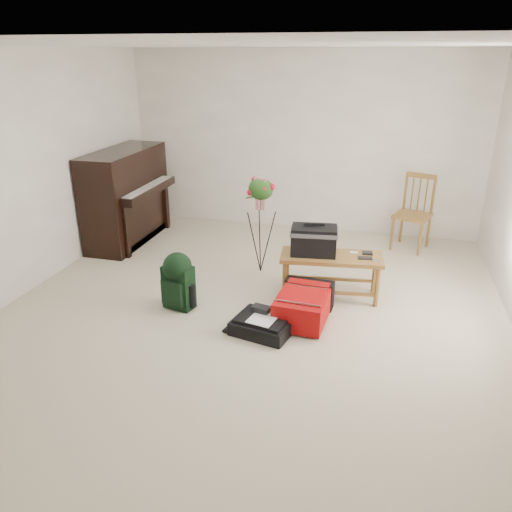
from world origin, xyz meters
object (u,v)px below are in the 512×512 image
(black_duffel, at_px, (263,324))
(piano, at_px, (127,198))
(green_backpack, at_px, (178,278))
(red_suitcase, at_px, (304,303))
(bench, at_px, (320,245))
(flower_stand, at_px, (261,226))
(dining_chair, at_px, (413,213))

(black_duffel, bearing_deg, piano, 153.04)
(green_backpack, bearing_deg, red_suitcase, 19.07)
(bench, distance_m, red_suitcase, 0.68)
(red_suitcase, height_order, black_duffel, red_suitcase)
(red_suitcase, bearing_deg, flower_stand, 129.05)
(piano, relative_size, red_suitcase, 2.08)
(bench, relative_size, red_suitcase, 1.52)
(bench, distance_m, green_backpack, 1.51)
(piano, relative_size, black_duffel, 2.46)
(dining_chair, relative_size, black_duffel, 1.61)
(dining_chair, bearing_deg, black_duffel, -98.47)
(piano, distance_m, flower_stand, 2.10)
(bench, bearing_deg, green_backpack, -160.19)
(red_suitcase, xyz_separation_m, flower_stand, (-0.70, 0.98, 0.41))
(red_suitcase, bearing_deg, dining_chair, 68.62)
(bench, bearing_deg, black_duffel, -119.23)
(green_backpack, bearing_deg, piano, 143.95)
(bench, height_order, dining_chair, dining_chair)
(piano, bearing_deg, black_duffel, -39.01)
(dining_chair, relative_size, red_suitcase, 1.36)
(black_duffel, bearing_deg, green_backpack, 177.14)
(dining_chair, relative_size, green_backpack, 1.64)
(bench, bearing_deg, piano, 153.05)
(red_suitcase, distance_m, green_backpack, 1.29)
(red_suitcase, bearing_deg, green_backpack, -170.73)
(red_suitcase, xyz_separation_m, black_duffel, (-0.33, -0.38, -0.08))
(piano, xyz_separation_m, red_suitcase, (2.72, -1.56, -0.44))
(red_suitcase, relative_size, green_backpack, 1.20)
(dining_chair, bearing_deg, bench, -101.06)
(piano, bearing_deg, red_suitcase, -29.83)
(piano, bearing_deg, bench, -20.19)
(piano, height_order, bench, piano)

